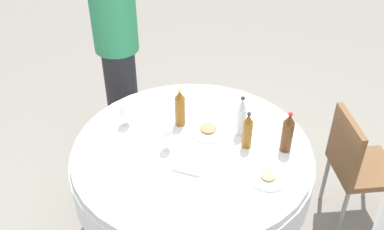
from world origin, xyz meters
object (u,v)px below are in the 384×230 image
(bottle_amber_near, at_px, (248,131))
(plate_far, at_px, (268,177))
(dining_table, at_px, (192,165))
(bottle_clear_mid, at_px, (241,117))
(bottle_brown_east, at_px, (287,133))
(wine_glass_south, at_px, (167,135))
(person_north, at_px, (118,57))
(wine_glass_east, at_px, (125,111))
(chair_rear, at_px, (355,162))
(plate_left, at_px, (208,130))
(bottle_amber_north, at_px, (180,108))

(bottle_amber_near, relative_size, plate_far, 1.11)
(dining_table, relative_size, bottle_clear_mid, 5.43)
(bottle_clear_mid, relative_size, bottle_brown_east, 1.02)
(wine_glass_south, distance_m, person_north, 1.08)
(dining_table, bearing_deg, plate_far, -115.40)
(wine_glass_east, relative_size, chair_rear, 0.17)
(dining_table, height_order, plate_left, plate_left)
(dining_table, height_order, bottle_amber_near, bottle_amber_near)
(person_north, bearing_deg, wine_glass_south, -97.23)
(bottle_amber_north, bearing_deg, wine_glass_east, 97.41)
(bottle_amber_near, relative_size, chair_rear, 0.29)
(bottle_clear_mid, bearing_deg, person_north, 53.58)
(bottle_amber_north, relative_size, plate_left, 1.04)
(wine_glass_south, bearing_deg, dining_table, -78.69)
(bottle_brown_east, relative_size, plate_left, 1.06)
(bottle_amber_north, distance_m, wine_glass_south, 0.26)
(person_north, bearing_deg, plate_left, -80.80)
(bottle_amber_near, bearing_deg, wine_glass_south, 99.73)
(plate_left, xyz_separation_m, plate_far, (-0.39, -0.37, 0.00))
(bottle_amber_near, xyz_separation_m, wine_glass_south, (-0.08, 0.48, -0.01))
(wine_glass_south, height_order, plate_left, wine_glass_south)
(wine_glass_south, bearing_deg, plate_far, -107.21)
(bottle_amber_north, bearing_deg, chair_rear, -89.20)
(chair_rear, bearing_deg, plate_left, -98.60)
(bottle_clear_mid, relative_size, plate_left, 1.08)
(wine_glass_east, relative_size, wine_glass_south, 0.99)
(wine_glass_east, bearing_deg, bottle_amber_north, -82.59)
(dining_table, relative_size, chair_rear, 1.73)
(bottle_amber_near, xyz_separation_m, plate_far, (-0.27, -0.13, -0.10))
(bottle_amber_north, xyz_separation_m, wine_glass_east, (-0.05, 0.35, -0.02))
(wine_glass_south, relative_size, person_north, 0.09)
(bottle_brown_east, distance_m, chair_rear, 0.64)
(dining_table, relative_size, bottle_amber_near, 6.01)
(bottle_amber_near, relative_size, bottle_brown_east, 0.92)
(dining_table, bearing_deg, person_north, 37.63)
(plate_left, bearing_deg, bottle_brown_east, -104.11)
(plate_left, bearing_deg, wine_glass_south, 130.76)
(bottle_brown_east, height_order, plate_left, bottle_brown_east)
(wine_glass_south, bearing_deg, bottle_amber_near, -80.27)
(bottle_amber_near, xyz_separation_m, wine_glass_east, (0.13, 0.79, -0.01))
(bottle_brown_east, height_order, wine_glass_south, bottle_brown_east)
(wine_glass_south, bearing_deg, person_north, 30.40)
(bottle_clear_mid, bearing_deg, bottle_brown_east, -114.34)
(plate_far, bearing_deg, bottle_amber_near, 25.31)
(wine_glass_east, bearing_deg, wine_glass_south, -124.40)
(bottle_amber_north, xyz_separation_m, plate_far, (-0.45, -0.57, -0.11))
(wine_glass_east, distance_m, chair_rear, 1.56)
(bottle_brown_east, distance_m, wine_glass_east, 1.03)
(bottle_clear_mid, bearing_deg, wine_glass_east, 89.39)
(bottle_amber_north, bearing_deg, plate_left, -106.94)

